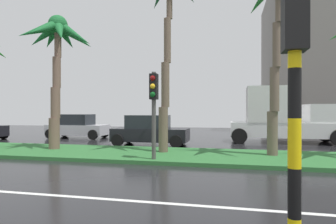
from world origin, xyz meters
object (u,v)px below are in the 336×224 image
Objects in this scene: car_in_traffic_third at (150,131)px; traffic_signal_foreground at (294,62)px; box_truck_lead at (282,118)px; palm_tree_centre_right at (278,1)px; palm_tree_centre_left at (57,43)px; traffic_signal_median_right at (154,99)px; car_in_traffic_second at (77,127)px.

traffic_signal_foreground is at bearing -65.90° from car_in_traffic_third.
car_in_traffic_third is 8.25m from box_truck_lead.
car_in_traffic_third is at bearing 150.62° from palm_tree_centre_right.
palm_tree_centre_right is at bearing -97.45° from traffic_signal_foreground.
palm_tree_centre_right reaches higher than traffic_signal_foreground.
palm_tree_centre_left is 6.70m from car_in_traffic_third.
traffic_signal_foreground is at bearing -97.45° from palm_tree_centre_right.
traffic_signal_median_right is 5.88m from car_in_traffic_third.
traffic_signal_median_right is at bearing -46.27° from car_in_traffic_second.
palm_tree_centre_right is 2.36× the size of traffic_signal_median_right.
box_truck_lead is at bearing 21.42° from car_in_traffic_third.
palm_tree_centre_left reaches higher than traffic_signal_median_right.
palm_tree_centre_left is 8.29m from car_in_traffic_second.
car_in_traffic_second is at bearing 179.84° from box_truck_lead.
palm_tree_centre_left is 1.97× the size of traffic_signal_median_right.
box_truck_lead is (1.27, 6.60, -4.83)m from palm_tree_centre_right.
traffic_signal_foreground is 13.10m from car_in_traffic_third.
palm_tree_centre_right is 9.16m from traffic_signal_foreground.
traffic_signal_median_right is 0.76× the size of car_in_traffic_third.
box_truck_lead is at bearing 29.59° from palm_tree_centre_left.
traffic_signal_foreground is (8.98, -8.43, -2.69)m from palm_tree_centre_left.
box_truck_lead is (7.65, 3.00, 0.72)m from car_in_traffic_third.
traffic_signal_median_right is (5.39, -1.97, -2.85)m from palm_tree_centre_left.
palm_tree_centre_right reaches higher than car_in_traffic_third.
traffic_signal_foreground reaches higher than car_in_traffic_third.
palm_tree_centre_left is 13.54m from box_truck_lead.
palm_tree_centre_right is 1.79× the size of car_in_traffic_third.
box_truck_lead is (14.02, -0.04, 0.72)m from car_in_traffic_second.
palm_tree_centre_right is 8.27m from box_truck_lead.
traffic_signal_foreground reaches higher than box_truck_lead.
palm_tree_centre_right is at bearing 21.16° from traffic_signal_median_right.
traffic_signal_foreground is at bearing -43.19° from palm_tree_centre_left.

